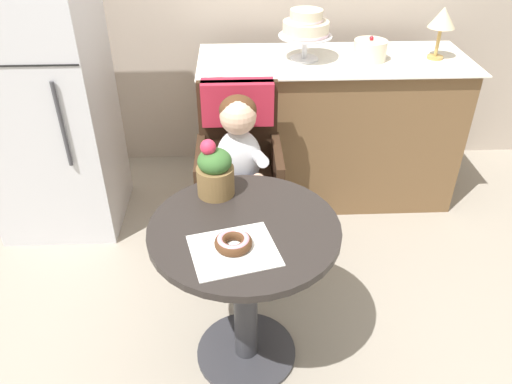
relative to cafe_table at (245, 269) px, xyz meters
The scene contains 12 objects.
ground_plane 0.51m from the cafe_table, ahead, with size 8.00×8.00×0.00m, color gray.
cafe_table is the anchor object (origin of this frame).
wicker_chair 0.77m from the cafe_table, 90.89° to the left, with size 0.42×0.45×0.95m.
seated_child 0.62m from the cafe_table, 91.12° to the left, with size 0.27×0.32×0.73m.
paper_napkin 0.26m from the cafe_table, 105.88° to the right, with size 0.29×0.25×0.00m, color white.
donut_front 0.27m from the cafe_table, 108.86° to the right, with size 0.13×0.13×0.04m.
flower_vase 0.40m from the cafe_table, 116.02° to the left, with size 0.15×0.15×0.25m.
display_counter 1.41m from the cafe_table, 67.07° to the left, with size 1.56×0.62×0.90m.
tiered_cake_stand 1.47m from the cafe_table, 73.96° to the left, with size 0.30×0.30×0.28m.
round_layer_cake 1.54m from the cafe_table, 59.86° to the left, with size 0.19×0.19×0.14m.
table_lamp 1.81m from the cafe_table, 48.82° to the left, with size 0.15×0.15×0.28m.
refrigerator 1.56m from the cafe_table, 133.67° to the left, with size 0.64×0.63×1.70m.
Camera 1 is at (-0.02, -1.46, 1.85)m, focal length 35.03 mm.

